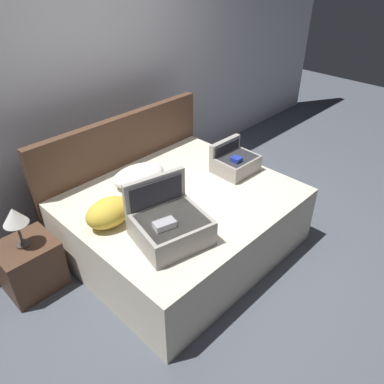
% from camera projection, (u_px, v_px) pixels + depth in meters
% --- Properties ---
extents(ground_plane, '(12.00, 12.00, 0.00)m').
position_uv_depth(ground_plane, '(215.00, 267.00, 3.35)').
color(ground_plane, '#4C515B').
extents(back_wall, '(8.00, 0.10, 2.60)m').
position_uv_depth(back_wall, '(89.00, 81.00, 3.59)').
color(back_wall, silver).
rests_on(back_wall, ground).
extents(bed, '(1.85, 1.57, 0.56)m').
position_uv_depth(bed, '(183.00, 222.00, 3.42)').
color(bed, beige).
rests_on(bed, ground).
extents(headboard, '(1.88, 0.08, 1.06)m').
position_uv_depth(headboard, '(124.00, 167.00, 3.77)').
color(headboard, '#4C3323').
rests_on(headboard, ground).
extents(hard_case_large, '(0.59, 0.57, 0.43)m').
position_uv_depth(hard_case_large, '(170.00, 225.00, 2.74)').
color(hard_case_large, gray).
rests_on(hard_case_large, bed).
extents(hard_case_medium, '(0.39, 0.34, 0.28)m').
position_uv_depth(hard_case_medium, '(235.00, 162.00, 3.57)').
color(hard_case_medium, gray).
rests_on(hard_case_medium, bed).
extents(pillow_near_headboard, '(0.54, 0.38, 0.16)m').
position_uv_depth(pillow_near_headboard, '(139.00, 175.00, 3.41)').
color(pillow_near_headboard, white).
rests_on(pillow_near_headboard, bed).
extents(pillow_center_head, '(0.38, 0.26, 0.22)m').
position_uv_depth(pillow_center_head, '(109.00, 212.00, 2.90)').
color(pillow_center_head, gold).
rests_on(pillow_center_head, bed).
extents(nightstand, '(0.44, 0.40, 0.44)m').
position_uv_depth(nightstand, '(30.00, 265.00, 3.05)').
color(nightstand, '#4C3323').
rests_on(nightstand, ground).
extents(table_lamp, '(0.19, 0.19, 0.35)m').
position_uv_depth(table_lamp, '(14.00, 217.00, 2.78)').
color(table_lamp, '#3F3833').
rests_on(table_lamp, nightstand).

